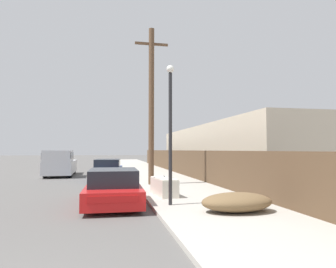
{
  "coord_description": "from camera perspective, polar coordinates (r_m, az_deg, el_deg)",
  "views": [
    {
      "loc": [
        1.74,
        -2.91,
        1.94
      ],
      "look_at": [
        4.5,
        10.62,
        2.67
      ],
      "focal_mm": 32.0,
      "sensor_mm": 36.0,
      "label": 1
    }
  ],
  "objects": [
    {
      "name": "pickup_truck",
      "position": [
        23.66,
        -19.88,
        -5.28
      ],
      "size": [
        2.1,
        5.67,
        1.9
      ],
      "rotation": [
        0.0,
        0.0,
        3.17
      ],
      "color": "silver",
      "rests_on": "ground"
    },
    {
      "name": "building_right_house",
      "position": [
        26.02,
        11.27,
        -2.99
      ],
      "size": [
        6.0,
        23.27,
        3.87
      ],
      "primitive_type": "cube",
      "color": "beige",
      "rests_on": "ground"
    },
    {
      "name": "parked_sports_car_red",
      "position": [
        11.12,
        -10.36,
        -10.05
      ],
      "size": [
        1.98,
        4.76,
        1.26
      ],
      "rotation": [
        0.0,
        0.0,
        -0.02
      ],
      "color": "red",
      "rests_on": "ground"
    },
    {
      "name": "car_parked_mid",
      "position": [
        19.88,
        -11.39,
        -6.76
      ],
      "size": [
        2.08,
        4.46,
        1.35
      ],
      "rotation": [
        0.0,
        0.0,
        -0.08
      ],
      "color": "#2D478C",
      "rests_on": "ground"
    },
    {
      "name": "street_lamp",
      "position": [
        10.05,
        0.45,
        2.1
      ],
      "size": [
        0.26,
        0.26,
        4.69
      ],
      "color": "#232326",
      "rests_on": "sidewalk_curb"
    },
    {
      "name": "wooden_fence",
      "position": [
        23.26,
        2.19,
        -5.33
      ],
      "size": [
        0.08,
        37.37,
        1.78
      ],
      "primitive_type": "cube",
      "color": "brown",
      "rests_on": "sidewalk_curb"
    },
    {
      "name": "utility_pole",
      "position": [
        16.17,
        -3.19,
        5.84
      ],
      "size": [
        1.8,
        0.3,
        8.41
      ],
      "color": "brown",
      "rests_on": "sidewalk_curb"
    },
    {
      "name": "discarded_fridge",
      "position": [
        12.19,
        -0.77,
        -9.98
      ],
      "size": [
        0.85,
        1.9,
        0.72
      ],
      "rotation": [
        0.0,
        0.0,
        0.1
      ],
      "color": "silver",
      "rests_on": "sidewalk_curb"
    },
    {
      "name": "sidewalk_curb",
      "position": [
        26.72,
        -3.88,
        -7.07
      ],
      "size": [
        4.2,
        63.0,
        0.12
      ],
      "primitive_type": "cube",
      "color": "#ADA89E",
      "rests_on": "ground"
    },
    {
      "name": "brush_pile",
      "position": [
        9.26,
        12.99,
        -12.52
      ],
      "size": [
        2.16,
        1.28,
        0.57
      ],
      "color": "brown",
      "rests_on": "sidewalk_curb"
    }
  ]
}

